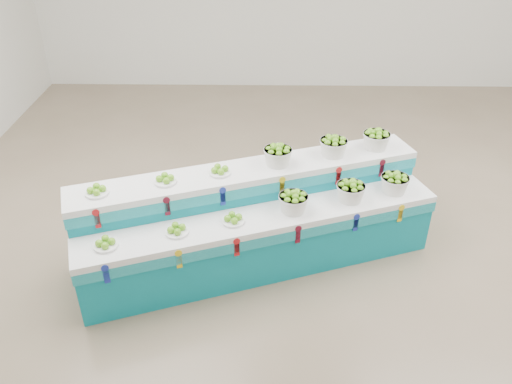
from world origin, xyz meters
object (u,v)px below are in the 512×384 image
basket_lower_left (293,202)px  plate_upper_mid (165,179)px  display_stand (256,220)px  basket_upper_right (376,139)px

basket_lower_left → plate_upper_mid: (-1.30, 0.04, 0.24)m
display_stand → plate_upper_mid: plate_upper_mid is taller
basket_lower_left → basket_upper_right: 1.31m
display_stand → basket_lower_left: (0.38, -0.12, 0.32)m
basket_lower_left → plate_upper_mid: 1.32m
display_stand → plate_upper_mid: size_ratio=16.21×
display_stand → basket_lower_left: display_stand is taller
plate_upper_mid → basket_upper_right: bearing=19.4°
plate_upper_mid → basket_lower_left: bearing=-1.8°
display_stand → plate_upper_mid: bearing=165.1°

